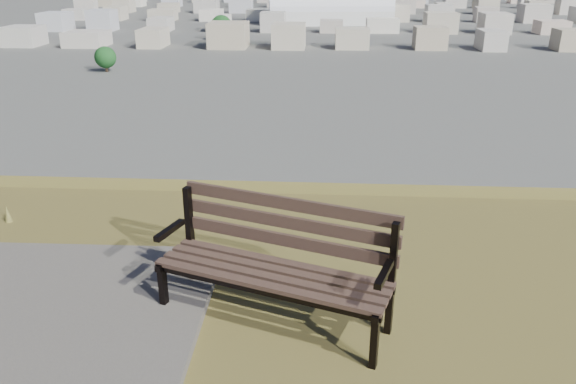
{
  "coord_description": "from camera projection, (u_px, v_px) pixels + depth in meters",
  "views": [
    {
      "loc": [
        -0.49,
        -2.38,
        27.63
      ],
      "look_at": [
        -0.85,
        3.32,
        25.3
      ],
      "focal_mm": 35.0,
      "sensor_mm": 36.0,
      "label": 1
    }
  ],
  "objects": [
    {
      "name": "arena",
      "position": [
        330.0,
        11.0,
        275.41
      ],
      "size": [
        61.56,
        31.34,
        24.98
      ],
      "rotation": [
        0.0,
        0.0,
        0.11
      ],
      "color": "white",
      "rests_on": "ground"
    },
    {
      "name": "city_trees",
      "position": [
        277.0,
        9.0,
        307.11
      ],
      "size": [
        406.52,
        387.2,
        9.98
      ],
      "color": "#332619",
      "rests_on": "ground"
    },
    {
      "name": "city_blocks",
      "position": [
        325.0,
        2.0,
        375.83
      ],
      "size": [
        395.0,
        361.0,
        7.0
      ],
      "color": "#BEB4A7",
      "rests_on": "ground"
    },
    {
      "name": "park_bench",
      "position": [
        277.0,
        257.0,
        4.32
      ],
      "size": [
        1.9,
        1.15,
        0.95
      ],
      "rotation": [
        0.0,
        0.0,
        -0.34
      ],
      "color": "#463428",
      "rests_on": "hilltop_mesa"
    }
  ]
}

